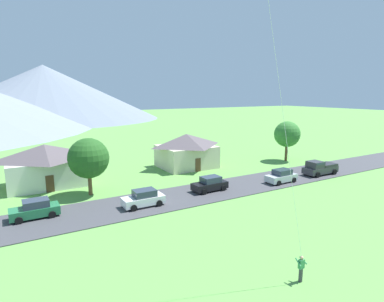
{
  "coord_description": "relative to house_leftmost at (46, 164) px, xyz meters",
  "views": [
    {
      "loc": [
        -14.39,
        -1.71,
        11.4
      ],
      "look_at": [
        -1.37,
        20.59,
        6.63
      ],
      "focal_mm": 29.68,
      "sensor_mm": 36.0,
      "label": 1
    }
  ],
  "objects": [
    {
      "name": "road_strip",
      "position": [
        10.74,
        -12.54,
        -2.63
      ],
      "size": [
        160.0,
        7.03,
        0.08
      ],
      "primitive_type": "cube",
      "color": "#424247",
      "rests_on": "ground"
    },
    {
      "name": "parked_car_silver_mid_east",
      "position": [
        26.03,
        -14.11,
        -1.8
      ],
      "size": [
        4.23,
        2.14,
        1.68
      ],
      "color": "#B7BCC1",
      "rests_on": "road_strip"
    },
    {
      "name": "mountain_west_ridge",
      "position": [
        11.49,
        109.66,
        8.85
      ],
      "size": [
        96.42,
        96.42,
        23.04
      ],
      "primitive_type": "cone",
      "color": "slate",
      "rests_on": "ground"
    },
    {
      "name": "pickup_truck_charcoal_west_side",
      "position": [
        33.53,
        -14.0,
        -1.61
      ],
      "size": [
        5.25,
        2.42,
        1.99
      ],
      "color": "#333338",
      "rests_on": "road_strip"
    },
    {
      "name": "parked_car_green_east_end",
      "position": [
        -2.17,
        -11.15,
        -1.8
      ],
      "size": [
        4.23,
        2.14,
        1.68
      ],
      "color": "#237042",
      "rests_on": "road_strip"
    },
    {
      "name": "parked_car_white_mid_west",
      "position": [
        7.58,
        -13.32,
        -1.8
      ],
      "size": [
        4.21,
        2.09,
        1.68
      ],
      "color": "white",
      "rests_on": "road_strip"
    },
    {
      "name": "tree_left_of_center",
      "position": [
        3.81,
        -6.7,
        1.54
      ],
      "size": [
        4.5,
        4.5,
        6.48
      ],
      "color": "brown",
      "rests_on": "ground"
    },
    {
      "name": "parked_car_black_west_end",
      "position": [
        16.19,
        -12.44,
        -1.8
      ],
      "size": [
        4.25,
        2.17,
        1.68
      ],
      "color": "black",
      "rests_on": "road_strip"
    },
    {
      "name": "house_leftmost",
      "position": [
        0.0,
        0.0,
        0.0
      ],
      "size": [
        9.47,
        7.28,
        5.16
      ],
      "color": "silver",
      "rests_on": "ground"
    },
    {
      "name": "house_right_center",
      "position": [
        19.85,
        -0.29,
        0.01
      ],
      "size": [
        8.52,
        7.47,
        5.18
      ],
      "color": "beige",
      "rests_on": "ground"
    },
    {
      "name": "tree_near_left",
      "position": [
        36.72,
        -4.78,
        1.85
      ],
      "size": [
        4.31,
        4.31,
        6.69
      ],
      "color": "brown",
      "rests_on": "ground"
    }
  ]
}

